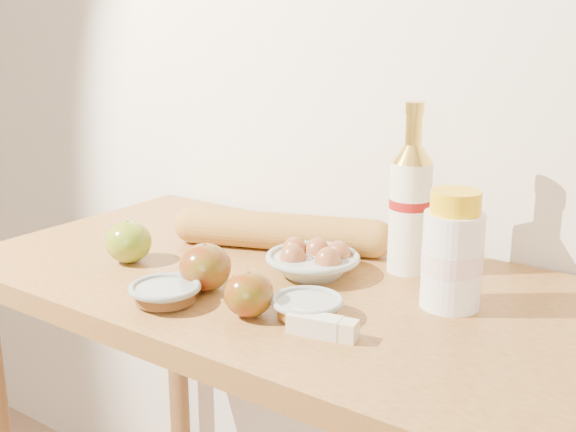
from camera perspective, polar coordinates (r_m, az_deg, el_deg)
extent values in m
cube|color=silver|center=(1.42, 8.83, 14.22)|extent=(3.50, 0.02, 2.60)
cube|color=#AB7437|center=(1.22, 0.83, -6.01)|extent=(1.20, 0.60, 0.04)
cylinder|color=brown|center=(1.91, -8.66, -12.63)|extent=(0.05, 0.05, 0.86)
cylinder|color=white|center=(1.25, 9.58, -0.13)|extent=(0.07, 0.07, 0.19)
cylinder|color=maroon|center=(1.24, 9.63, 1.00)|extent=(0.08, 0.08, 0.02)
cone|color=gold|center=(1.22, 9.82, 4.89)|extent=(0.07, 0.07, 0.03)
cylinder|color=gold|center=(1.22, 9.90, 6.76)|extent=(0.03, 0.03, 0.05)
cylinder|color=gold|center=(1.21, 9.98, 8.41)|extent=(0.03, 0.03, 0.02)
cylinder|color=white|center=(1.12, 12.83, -3.43)|extent=(0.11, 0.11, 0.15)
cylinder|color=#F3CECB|center=(1.12, 12.83, -3.43)|extent=(0.11, 0.11, 0.03)
cylinder|color=yellow|center=(1.09, 13.12, 1.09)|extent=(0.09, 0.09, 0.03)
torus|color=#98A6A0|center=(1.23, 1.96, -3.28)|extent=(0.21, 0.21, 0.01)
ellipsoid|color=brown|center=(1.23, 0.39, -3.49)|extent=(0.06, 0.06, 0.06)
ellipsoid|color=brown|center=(1.21, 3.16, -3.77)|extent=(0.06, 0.06, 0.06)
ellipsoid|color=brown|center=(1.26, 2.33, -2.96)|extent=(0.06, 0.06, 0.06)
ellipsoid|color=brown|center=(1.27, 0.53, -2.88)|extent=(0.06, 0.06, 0.06)
ellipsoid|color=brown|center=(1.25, 4.01, -3.21)|extent=(0.06, 0.06, 0.06)
cylinder|color=#C18B3B|center=(1.36, -0.60, -1.23)|extent=(0.36, 0.20, 0.07)
sphere|color=#C18B3B|center=(1.42, -7.56, -0.69)|extent=(0.09, 0.09, 0.07)
sphere|color=#C18B3B|center=(1.33, 6.84, -1.80)|extent=(0.09, 0.09, 0.07)
ellipsoid|color=olive|center=(1.32, -12.49, -2.00)|extent=(0.10, 0.10, 0.08)
cylinder|color=#483018|center=(1.32, -12.58, -0.65)|extent=(0.01, 0.01, 0.01)
ellipsoid|color=maroon|center=(1.17, -6.54, -4.04)|extent=(0.10, 0.10, 0.08)
cylinder|color=#4C2E19|center=(1.16, -6.59, -2.51)|extent=(0.01, 0.01, 0.01)
ellipsoid|color=#8F070B|center=(1.07, -3.12, -6.17)|extent=(0.10, 0.10, 0.07)
cylinder|color=#4E321A|center=(1.06, -3.15, -4.71)|extent=(0.01, 0.01, 0.01)
torus|color=gray|center=(1.13, -9.72, -5.57)|extent=(0.14, 0.14, 0.01)
cylinder|color=brown|center=(1.13, -9.69, -6.11)|extent=(0.12, 0.12, 0.02)
torus|color=gray|center=(1.07, 1.52, -6.72)|extent=(0.14, 0.14, 0.01)
cylinder|color=brown|center=(1.07, 1.52, -7.27)|extent=(0.11, 0.11, 0.02)
cube|color=beige|center=(1.01, 2.73, -8.71)|extent=(0.10, 0.05, 0.03)
cube|color=beige|center=(1.01, 2.73, -8.71)|extent=(0.06, 0.04, 0.03)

